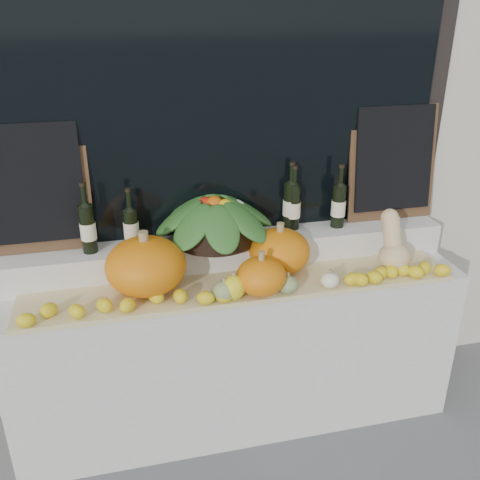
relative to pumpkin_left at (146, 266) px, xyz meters
name	(u,v)px	position (x,y,z in m)	size (l,w,h in m)	color
display_sill	(237,349)	(0.45, 0.08, -0.60)	(2.30, 0.55, 0.88)	silver
rear_tier	(230,250)	(0.45, 0.23, -0.08)	(2.30, 0.25, 0.16)	silver
straw_bedding	(242,287)	(0.45, -0.04, -0.15)	(2.10, 0.32, 0.03)	tan
pumpkin_left	(146,266)	(0.00, 0.00, 0.00)	(0.38, 0.38, 0.27)	orange
pumpkin_right	(280,251)	(0.66, 0.05, -0.02)	(0.31, 0.31, 0.22)	orange
pumpkin_center	(261,276)	(0.52, -0.14, -0.04)	(0.24, 0.24, 0.18)	orange
butternut_squash	(393,247)	(1.23, -0.05, -0.01)	(0.16, 0.22, 0.30)	#E1B984
decorative_gourds	(259,287)	(0.50, -0.16, -0.08)	(0.61, 0.11, 0.14)	#34621D
lemon_heap	(248,290)	(0.45, -0.15, -0.10)	(2.20, 0.16, 0.06)	yellow
produce_bowl	(215,218)	(0.37, 0.22, 0.12)	(0.65, 0.65, 0.24)	black
wine_bottle_far_left	(88,228)	(-0.25, 0.21, 0.13)	(0.08, 0.08, 0.35)	black
wine_bottle_near_left	(131,227)	(-0.05, 0.24, 0.10)	(0.08, 0.08, 0.30)	black
wine_bottle_tall	(291,205)	(0.79, 0.28, 0.13)	(0.08, 0.08, 0.36)	black
wine_bottle_near_right	(293,207)	(0.80, 0.26, 0.12)	(0.08, 0.08, 0.35)	black
wine_bottle_far_right	(338,205)	(1.04, 0.23, 0.12)	(0.08, 0.08, 0.34)	black
chalkboard_left	(35,187)	(-0.47, 0.29, 0.32)	(0.50, 0.10, 0.62)	#4C331E
chalkboard_right	(393,161)	(1.37, 0.29, 0.32)	(0.50, 0.10, 0.62)	#4C331E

